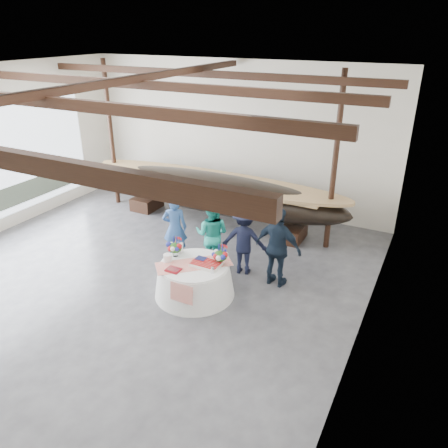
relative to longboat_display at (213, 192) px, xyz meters
The scene contains 12 objects.
floor 4.47m from the longboat_display, 91.23° to the right, with size 10.00×12.00×0.01m, color #3D3D42.
wall_back 2.09m from the longboat_display, 93.26° to the left, with size 10.00×0.02×4.50m, color silver.
wall_right 6.69m from the longboat_display, 41.63° to the right, with size 0.02×12.00×4.50m, color silver.
ceiling 5.62m from the longboat_display, 91.23° to the right, with size 10.00×12.00×0.01m, color white.
pavilion_structure 4.71m from the longboat_display, 91.48° to the right, with size 9.80×11.76×4.50m.
longboat_display is the anchor object (origin of this frame).
banquet_table 3.86m from the longboat_display, 67.63° to the right, with size 1.73×1.73×0.75m.
tabletop_items 3.67m from the longboat_display, 67.39° to the right, with size 1.55×1.48×0.40m.
guest_woman_blue 2.31m from the longboat_display, 85.61° to the right, with size 0.60×0.39×1.63m, color navy.
guest_woman_teal 2.57m from the longboat_display, 62.00° to the right, with size 0.83×0.64×1.70m, color teal.
guest_man_left 2.95m from the longboat_display, 47.36° to the right, with size 1.10×0.63×1.70m, color black.
guest_man_right 3.72m from the longboat_display, 38.96° to the right, with size 1.09×0.45×1.86m, color black.
Camera 1 is at (5.79, -6.05, 5.36)m, focal length 35.00 mm.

